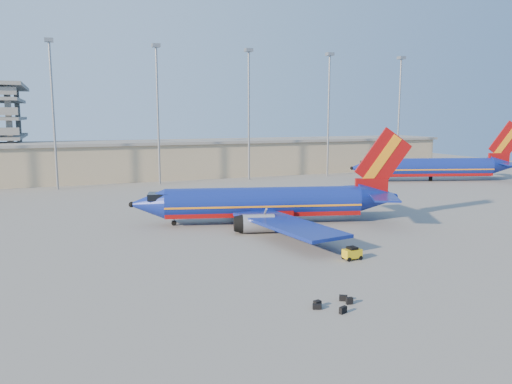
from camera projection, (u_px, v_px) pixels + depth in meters
ground at (265, 227)px, 64.27m from camera, size 220.00×220.00×0.00m
terminal_building at (212, 157)px, 120.61m from camera, size 122.00×16.00×8.50m
light_mast_row at (205, 100)px, 105.76m from camera, size 101.60×1.60×28.65m
aircraft_main at (270, 203)px, 66.43m from camera, size 36.93×35.05×12.76m
aircraft_second at (436, 167)px, 109.56m from camera, size 37.93×19.35×13.21m
baggage_tug at (352, 253)px, 49.83m from camera, size 1.88×1.20×1.31m
luggage_pile at (333, 304)px, 37.58m from camera, size 3.43×2.68×0.53m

